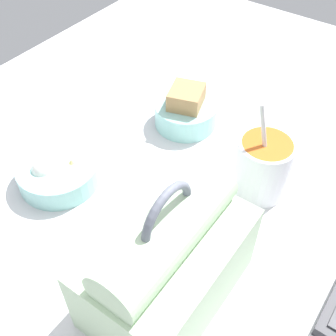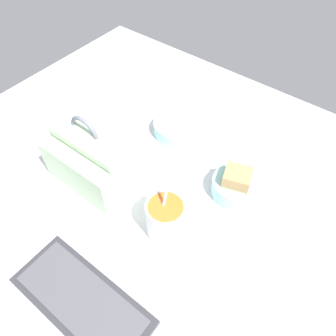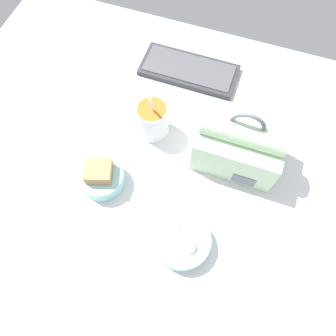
{
  "view_description": "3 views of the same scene",
  "coord_description": "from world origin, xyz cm",
  "px_view_note": "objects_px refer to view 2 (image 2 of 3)",
  "views": [
    {
      "loc": [
        40.56,
        26.31,
        55.68
      ],
      "look_at": [
        2.25,
        -1.18,
        7.0
      ],
      "focal_mm": 45.0,
      "sensor_mm": 36.0,
      "label": 1
    },
    {
      "loc": [
        -30.47,
        41.24,
        71.84
      ],
      "look_at": [
        2.25,
        -1.18,
        7.0
      ],
      "focal_mm": 35.0,
      "sensor_mm": 36.0,
      "label": 2
    },
    {
      "loc": [
        13.89,
        -34.52,
        83.62
      ],
      "look_at": [
        2.25,
        -1.18,
        7.0
      ],
      "focal_mm": 35.0,
      "sensor_mm": 36.0,
      "label": 3
    }
  ],
  "objects_px": {
    "keyboard": "(82,301)",
    "lunch_bag": "(92,159)",
    "bento_bowl_snacks": "(176,127)",
    "soup_cup": "(166,218)",
    "bento_bowl_sandwich": "(235,185)"
  },
  "relations": [
    {
      "from": "bento_bowl_sandwich",
      "to": "bento_bowl_snacks",
      "type": "bearing_deg",
      "value": -19.27
    },
    {
      "from": "keyboard",
      "to": "lunch_bag",
      "type": "height_order",
      "value": "lunch_bag"
    },
    {
      "from": "keyboard",
      "to": "lunch_bag",
      "type": "relative_size",
      "value": 1.38
    },
    {
      "from": "bento_bowl_sandwich",
      "to": "soup_cup",
      "type": "bearing_deg",
      "value": 69.89
    },
    {
      "from": "keyboard",
      "to": "soup_cup",
      "type": "distance_m",
      "value": 0.24
    },
    {
      "from": "keyboard",
      "to": "bento_bowl_snacks",
      "type": "distance_m",
      "value": 0.54
    },
    {
      "from": "keyboard",
      "to": "soup_cup",
      "type": "xyz_separation_m",
      "value": [
        -0.03,
        -0.24,
        0.04
      ]
    },
    {
      "from": "keyboard",
      "to": "bento_bowl_snacks",
      "type": "height_order",
      "value": "bento_bowl_snacks"
    },
    {
      "from": "keyboard",
      "to": "bento_bowl_snacks",
      "type": "bearing_deg",
      "value": -74.05
    },
    {
      "from": "lunch_bag",
      "to": "keyboard",
      "type": "bearing_deg",
      "value": 130.29
    },
    {
      "from": "soup_cup",
      "to": "bento_bowl_sandwich",
      "type": "bearing_deg",
      "value": -110.11
    },
    {
      "from": "lunch_bag",
      "to": "bento_bowl_sandwich",
      "type": "xyz_separation_m",
      "value": [
        -0.32,
        -0.18,
        -0.05
      ]
    },
    {
      "from": "keyboard",
      "to": "lunch_bag",
      "type": "xyz_separation_m",
      "value": [
        0.21,
        -0.25,
        0.07
      ]
    },
    {
      "from": "keyboard",
      "to": "bento_bowl_sandwich",
      "type": "bearing_deg",
      "value": -103.54
    },
    {
      "from": "soup_cup",
      "to": "bento_bowl_sandwich",
      "type": "height_order",
      "value": "soup_cup"
    }
  ]
}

